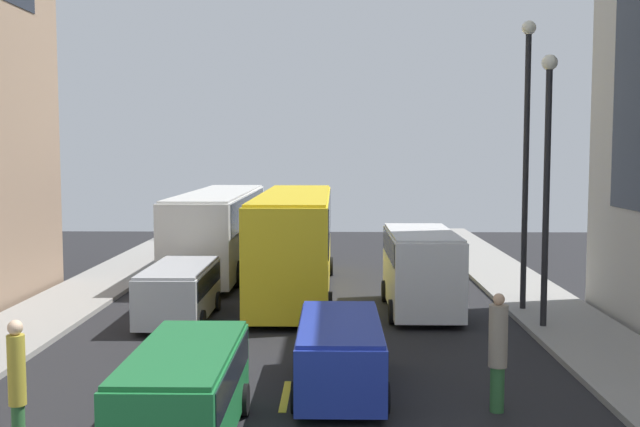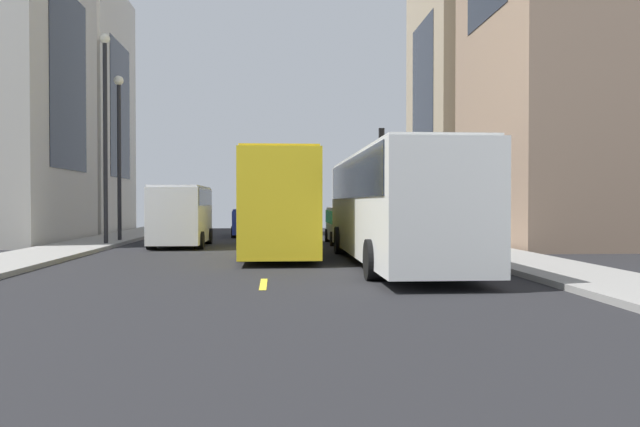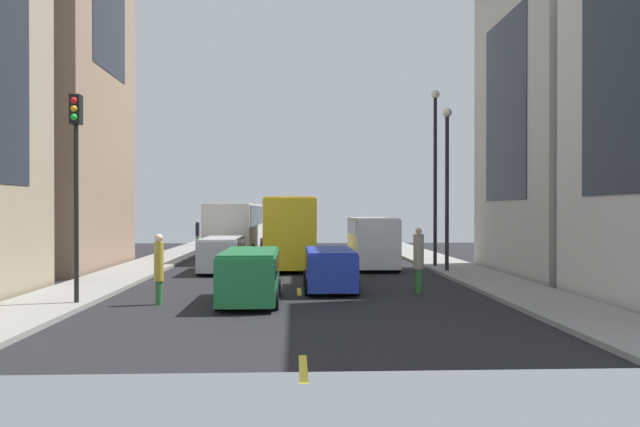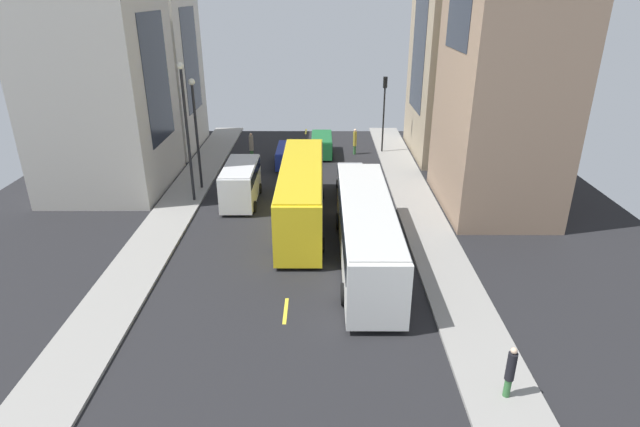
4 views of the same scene
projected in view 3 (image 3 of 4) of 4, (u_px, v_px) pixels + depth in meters
The scene contains 21 objects.
ground_plane at pixel (298, 265), 32.18m from camera, with size 42.45×42.45×0.00m, color black.
sidewalk_west at pixel (151, 264), 31.85m from camera, with size 2.79×44.00×0.15m, color gray.
sidewalk_east at pixel (442, 263), 32.51m from camera, with size 2.79×44.00×0.15m, color gray.
lane_stripe_0 at pixel (303, 368), 11.20m from camera, with size 0.16×2.00×0.01m, color yellow.
lane_stripe_1 at pixel (299, 292), 21.69m from camera, with size 0.16×2.00×0.01m, color yellow.
lane_stripe_2 at pixel (298, 265), 32.18m from camera, with size 0.16×2.00×0.01m, color yellow.
lane_stripe_3 at pixel (297, 251), 42.67m from camera, with size 0.16×2.00×0.01m, color yellow.
lane_stripe_4 at pixel (297, 243), 53.16m from camera, with size 0.16×2.00×0.01m, color yellow.
building_east_1 at pixel (587, 109), 27.33m from camera, with size 7.67×9.40×15.21m.
city_bus_white at pixel (237, 225), 37.97m from camera, with size 2.80×12.73×3.35m.
streetcar_yellow at pixel (291, 225), 33.12m from camera, with size 2.70×12.22×3.59m.
delivery_van_white at pixel (372, 239), 30.12m from camera, with size 2.25×5.28×2.58m.
car_green_0 at pixel (250, 272), 19.08m from camera, with size 1.90×4.46×1.68m.
car_silver_1 at pixel (222, 252), 28.48m from camera, with size 1.98×4.47×1.66m.
car_blue_2 at pixel (330, 266), 22.09m from camera, with size 1.91×4.32×1.52m.
pedestrian_crossing_mid at pixel (197, 232), 47.61m from camera, with size 0.32×0.32×2.01m.
pedestrian_crossing_near at pixel (159, 266), 18.74m from camera, with size 0.30×0.30×2.23m.
pedestrian_waiting_curb at pixel (419, 259), 21.02m from camera, with size 0.37×0.37×2.35m.
traffic_light_near_corner at pixel (76, 159), 18.19m from camera, with size 0.32×0.44×6.35m.
streetlamp_near at pixel (435, 161), 30.16m from camera, with size 0.44×0.44×8.90m.
streetlamp_far at pixel (447, 172), 27.82m from camera, with size 0.44×0.44×7.59m.
Camera 3 is at (-0.15, -32.18, 2.99)m, focal length 33.51 mm.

